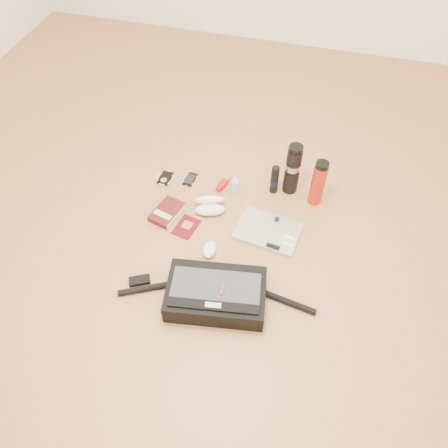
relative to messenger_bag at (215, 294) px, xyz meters
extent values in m
plane|color=#A37043|center=(-0.04, 0.25, -0.05)|extent=(4.00, 4.00, 0.00)
cube|color=black|center=(0.00, 0.00, 0.00)|extent=(0.45, 0.32, 0.10)
cube|color=#31343A|center=(0.00, -0.01, 0.05)|extent=(0.40, 0.24, 0.01)
cube|color=black|center=(0.02, -0.09, 0.05)|extent=(0.37, 0.10, 0.01)
cube|color=beige|center=(0.02, -0.09, 0.06)|extent=(0.07, 0.03, 0.01)
cube|color=#A72218|center=(0.03, 0.00, 0.06)|extent=(0.02, 0.06, 0.02)
cylinder|color=black|center=(-0.30, -0.03, -0.04)|extent=(0.24, 0.14, 0.03)
cylinder|color=black|center=(0.30, 0.07, -0.04)|extent=(0.26, 0.07, 0.03)
cube|color=black|center=(-0.36, 0.00, -0.04)|extent=(0.10, 0.08, 0.02)
cube|color=silver|center=(0.14, 0.43, -0.04)|extent=(0.33, 0.25, 0.02)
cube|color=black|center=(0.17, 0.50, -0.03)|extent=(0.03, 0.03, 0.00)
cube|color=white|center=(0.25, 0.40, -0.03)|extent=(0.06, 0.02, 0.01)
cube|color=silver|center=(0.25, 0.36, -0.03)|extent=(0.05, 0.02, 0.01)
cube|color=black|center=(0.19, 0.33, -0.03)|extent=(0.07, 0.03, 0.01)
cube|color=#451211|center=(-0.37, 0.41, -0.04)|extent=(0.16, 0.20, 0.03)
cube|color=#F3E6C3|center=(-0.32, 0.40, -0.04)|extent=(0.05, 0.16, 0.03)
cube|color=beige|center=(-0.38, 0.38, -0.02)|extent=(0.10, 0.06, 0.00)
cube|color=#4D0515|center=(-0.25, 0.35, -0.05)|extent=(0.12, 0.15, 0.01)
cube|color=gold|center=(-0.25, 0.37, -0.05)|extent=(0.06, 0.06, 0.00)
ellipsoid|color=white|center=(-0.10, 0.24, -0.04)|extent=(0.07, 0.11, 0.03)
ellipsoid|color=silver|center=(-0.17, 0.48, -0.03)|extent=(0.17, 0.12, 0.04)
ellipsoid|color=white|center=(-0.18, 0.52, -0.01)|extent=(0.17, 0.12, 0.09)
ellipsoid|color=black|center=(-0.20, 0.47, -0.03)|extent=(0.05, 0.04, 0.01)
ellipsoid|color=black|center=(-0.14, 0.49, -0.03)|extent=(0.05, 0.04, 0.01)
cylinder|color=black|center=(-0.17, 0.48, -0.03)|extent=(0.02, 0.01, 0.00)
cube|color=black|center=(-0.47, 0.64, -0.05)|extent=(0.07, 0.10, 0.01)
cylinder|color=#A8A8AB|center=(-0.47, 0.62, -0.04)|extent=(0.04, 0.04, 0.00)
torus|color=silver|center=(-0.47, 0.64, -0.05)|extent=(0.09, 0.09, 0.01)
cube|color=black|center=(-0.34, 0.67, -0.05)|extent=(0.06, 0.10, 0.01)
cube|color=black|center=(-0.34, 0.67, -0.04)|extent=(0.05, 0.08, 0.00)
torus|color=silver|center=(-0.34, 0.67, -0.05)|extent=(0.09, 0.09, 0.01)
cube|color=#AC130C|center=(-0.15, 0.67, -0.04)|extent=(0.05, 0.07, 0.03)
cube|color=#B2131E|center=(-0.17, 0.64, -0.04)|extent=(0.03, 0.03, 0.02)
cylinder|color=#B3B3B5|center=(-0.14, 0.71, -0.04)|extent=(0.03, 0.04, 0.02)
cylinder|color=#A5CFE3|center=(-0.08, 0.63, 0.00)|extent=(0.04, 0.04, 0.10)
cylinder|color=white|center=(-0.08, 0.63, 0.05)|extent=(0.03, 0.03, 0.02)
cylinder|color=white|center=(-0.08, 0.63, 0.07)|extent=(0.02, 0.02, 0.01)
cylinder|color=black|center=(0.11, 0.71, 0.03)|extent=(0.05, 0.05, 0.17)
cylinder|color=black|center=(0.11, 0.71, 0.01)|extent=(0.05, 0.05, 0.03)
ellipsoid|color=black|center=(0.11, 0.71, 0.11)|extent=(0.05, 0.05, 0.02)
cylinder|color=black|center=(0.19, 0.75, 0.08)|extent=(0.08, 0.08, 0.27)
cylinder|color=#B1B1B3|center=(0.19, 0.75, 0.11)|extent=(0.08, 0.08, 0.03)
cylinder|color=black|center=(0.19, 0.75, 0.23)|extent=(0.07, 0.07, 0.03)
cylinder|color=#AA2015|center=(0.33, 0.70, 0.07)|extent=(0.08, 0.08, 0.24)
cylinder|color=black|center=(0.33, 0.70, 0.20)|extent=(0.07, 0.07, 0.02)
camera|label=1|loc=(0.28, -0.90, 1.63)|focal=35.00mm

